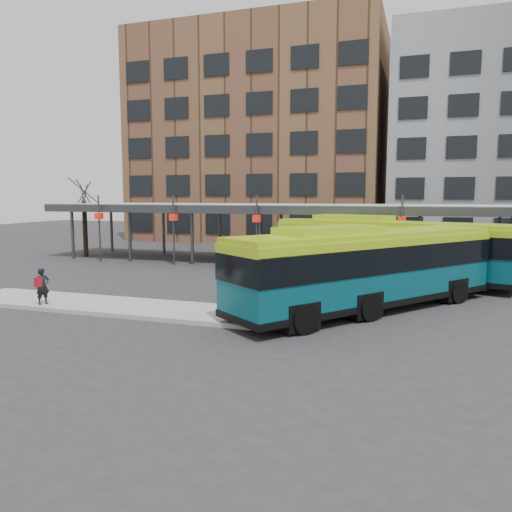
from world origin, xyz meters
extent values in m
plane|color=#28282B|center=(0.00, 0.00, 0.00)|extent=(120.00, 120.00, 0.00)
cube|color=gray|center=(-5.50, -3.00, 0.09)|extent=(14.00, 3.00, 0.18)
cube|color=#999B9E|center=(0.00, 13.00, 4.00)|extent=(40.00, 6.00, 0.35)
cube|color=#383A3D|center=(0.00, 10.00, 3.85)|extent=(40.00, 0.15, 0.55)
cylinder|color=#383A3D|center=(-18.00, 10.50, 1.90)|extent=(0.24, 0.24, 3.80)
cylinder|color=#383A3D|center=(-18.00, 15.50, 1.90)|extent=(0.24, 0.24, 3.80)
cylinder|color=#383A3D|center=(-13.00, 10.50, 1.90)|extent=(0.24, 0.24, 3.80)
cylinder|color=#383A3D|center=(-13.00, 15.50, 1.90)|extent=(0.24, 0.24, 3.80)
cylinder|color=#383A3D|center=(-8.00, 10.50, 1.90)|extent=(0.24, 0.24, 3.80)
cylinder|color=#383A3D|center=(-8.00, 15.50, 1.90)|extent=(0.24, 0.24, 3.80)
cylinder|color=#383A3D|center=(-3.00, 10.50, 1.90)|extent=(0.24, 0.24, 3.80)
cylinder|color=#383A3D|center=(-3.00, 15.50, 1.90)|extent=(0.24, 0.24, 3.80)
cylinder|color=#383A3D|center=(2.00, 10.50, 1.90)|extent=(0.24, 0.24, 3.80)
cylinder|color=#383A3D|center=(2.00, 15.50, 1.90)|extent=(0.24, 0.24, 3.80)
cylinder|color=#383A3D|center=(7.00, 10.50, 1.90)|extent=(0.24, 0.24, 3.80)
cylinder|color=#383A3D|center=(7.00, 15.50, 1.90)|extent=(0.24, 0.24, 3.80)
cylinder|color=#383A3D|center=(12.00, 10.50, 1.90)|extent=(0.24, 0.24, 3.80)
cylinder|color=#383A3D|center=(12.00, 15.50, 1.90)|extent=(0.24, 0.24, 3.80)
cylinder|color=#383A3D|center=(-15.00, 9.70, 2.40)|extent=(0.12, 0.12, 4.80)
cube|color=red|center=(-15.00, 9.70, 3.30)|extent=(0.45, 0.45, 0.45)
cylinder|color=#383A3D|center=(-9.00, 9.70, 2.40)|extent=(0.12, 0.12, 4.80)
cube|color=red|center=(-9.00, 9.70, 3.30)|extent=(0.45, 0.45, 0.45)
cylinder|color=#383A3D|center=(-3.00, 9.70, 2.40)|extent=(0.12, 0.12, 4.80)
cube|color=red|center=(-3.00, 9.70, 3.30)|extent=(0.45, 0.45, 0.45)
cylinder|color=#383A3D|center=(6.00, 9.70, 2.40)|extent=(0.12, 0.12, 4.80)
cube|color=red|center=(6.00, 9.70, 3.30)|extent=(0.45, 0.45, 0.45)
cylinder|color=black|center=(-18.00, 12.00, 2.20)|extent=(0.36, 0.36, 4.40)
cylinder|color=black|center=(-17.90, 12.00, 4.80)|extent=(0.08, 1.63, 1.59)
cylinder|color=black|center=(-18.00, 12.10, 4.80)|extent=(1.63, 0.13, 1.59)
cylinder|color=black|center=(-18.10, 11.99, 4.80)|extent=(0.15, 1.63, 1.59)
cylinder|color=black|center=(-18.00, 11.90, 4.80)|extent=(1.63, 0.10, 1.59)
cube|color=brown|center=(-10.00, 32.00, 11.00)|extent=(26.00, 14.00, 22.00)
cube|color=#074653|center=(5.11, 0.04, 1.73)|extent=(9.96, 11.96, 2.70)
cube|color=black|center=(5.11, 0.04, 2.27)|extent=(10.04, 12.04, 1.03)
cube|color=#95B712|center=(5.11, 0.04, 3.18)|extent=(9.87, 11.90, 0.22)
cube|color=#95B712|center=(3.81, -1.69, 3.40)|extent=(4.15, 4.62, 0.38)
cube|color=black|center=(5.11, 0.04, 0.51)|extent=(10.05, 12.05, 0.26)
cylinder|color=black|center=(8.76, 2.69, 0.54)|extent=(0.91, 1.06, 1.08)
cylinder|color=black|center=(6.66, 4.27, 0.54)|extent=(0.91, 1.06, 1.08)
cylinder|color=black|center=(5.38, -1.79, 0.54)|extent=(0.91, 1.06, 1.08)
cylinder|color=black|center=(3.28, -0.20, 0.54)|extent=(0.91, 1.06, 1.08)
cylinder|color=black|center=(3.43, -4.37, 0.54)|extent=(0.91, 1.06, 1.08)
cylinder|color=black|center=(1.33, -2.79, 0.54)|extent=(0.91, 1.06, 1.08)
cube|color=#074653|center=(5.40, 7.92, 1.75)|extent=(13.33, 6.79, 2.74)
cube|color=black|center=(5.40, 7.92, 2.30)|extent=(13.40, 6.87, 1.04)
cube|color=#95B712|center=(5.40, 7.92, 3.23)|extent=(13.30, 6.68, 0.22)
cube|color=#95B712|center=(3.32, 8.62, 3.45)|extent=(4.78, 3.27, 0.38)
cube|color=black|center=(5.40, 7.92, 0.51)|extent=(13.42, 6.87, 0.26)
cylinder|color=black|center=(9.13, 5.25, 0.55)|extent=(1.14, 0.66, 1.10)
cylinder|color=black|center=(9.98, 7.79, 0.55)|extent=(1.14, 0.66, 1.10)
cylinder|color=black|center=(3.73, 7.07, 0.55)|extent=(1.14, 0.66, 1.10)
cylinder|color=black|center=(4.58, 9.60, 0.55)|extent=(1.14, 0.66, 1.10)
cylinder|color=black|center=(0.61, 8.12, 0.55)|extent=(1.14, 0.66, 1.10)
cylinder|color=black|center=(1.47, 10.65, 0.55)|extent=(1.14, 0.66, 1.10)
imported|color=black|center=(-8.00, -3.99, 0.96)|extent=(0.58, 0.67, 1.56)
cube|color=maroon|center=(-8.07, -4.16, 1.17)|extent=(0.27, 0.33, 0.42)
imported|color=slate|center=(10.98, 11.95, 0.44)|extent=(1.74, 0.85, 0.87)
imported|color=slate|center=(11.75, 12.22, 0.46)|extent=(1.60, 0.88, 0.93)
camera|label=1|loc=(7.19, -20.83, 4.78)|focal=35.00mm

